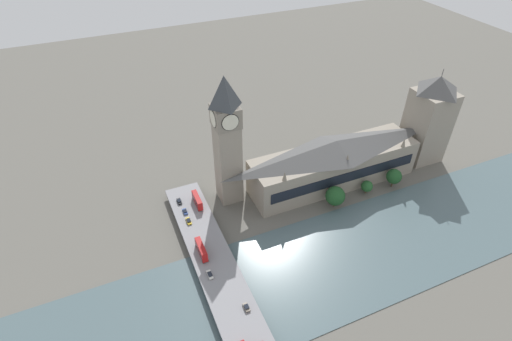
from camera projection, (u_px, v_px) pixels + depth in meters
ground_plane at (333, 202)px, 204.54m from camera, size 600.00×600.00×0.00m
river_water at (372, 247)px, 180.28m from camera, size 54.94×360.00×0.30m
parliament_hall at (334, 162)px, 209.06m from camera, size 22.78×90.98×26.74m
clock_tower at (227, 138)px, 184.92m from camera, size 12.24×12.24×67.73m
victoria_tower at (428, 119)px, 220.17m from camera, size 19.48×19.48×54.65m
road_bridge at (229, 295)px, 156.63m from camera, size 141.87×16.98×4.41m
double_decker_bus_mid at (197, 200)px, 194.94m from camera, size 11.26×2.51×5.02m
double_decker_bus_rear at (201, 249)px, 170.39m from camera, size 11.42×2.57×5.03m
car_northbound_lead at (185, 211)px, 191.65m from camera, size 4.07×1.87×1.26m
car_northbound_mid at (246, 307)px, 150.72m from camera, size 3.86×1.86×1.44m
car_northbound_tail at (210, 275)px, 162.63m from camera, size 4.68×1.88×1.23m
car_southbound_mid at (189, 221)px, 186.63m from camera, size 4.71×1.90×1.37m
car_southbound_tail at (179, 201)px, 197.26m from camera, size 4.35×1.93×1.42m
tree_embankment_near at (335, 196)px, 197.62m from camera, size 9.82×9.82×11.87m
tree_embankment_mid at (367, 186)px, 207.02m from camera, size 6.02×6.02×7.65m
tree_embankment_far at (394, 176)px, 209.91m from camera, size 8.04×8.04×10.85m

